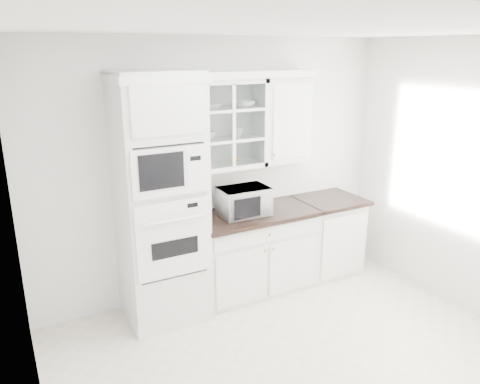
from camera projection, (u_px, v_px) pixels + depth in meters
ground at (310, 371)px, 3.89m from camera, size 4.00×3.50×0.01m
room_shell at (288, 153)px, 3.73m from camera, size 4.00×3.50×2.70m
oven_column at (161, 202)px, 4.40m from camera, size 0.76×0.68×2.40m
base_cabinet_run at (253, 251)px, 5.10m from camera, size 1.32×0.67×0.92m
extra_base_cabinet at (326, 234)px, 5.55m from camera, size 0.72×0.67×0.92m
upper_cabinet_glass at (226, 124)px, 4.70m from camera, size 0.80×0.33×0.90m
upper_cabinet_solid at (283, 120)px, 5.00m from camera, size 0.55×0.33×0.90m
crown_molding at (217, 75)px, 4.49m from camera, size 2.14×0.38×0.07m
countertop_microwave at (243, 201)px, 4.85m from camera, size 0.51×0.43×0.29m
bowl_a at (209, 106)px, 4.54m from camera, size 0.31×0.31×0.06m
bowl_b at (245, 104)px, 4.72m from camera, size 0.26×0.26×0.07m
cup_a at (210, 136)px, 4.64m from camera, size 0.12×0.12×0.08m
cup_b at (237, 132)px, 4.77m from camera, size 0.11×0.11×0.10m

